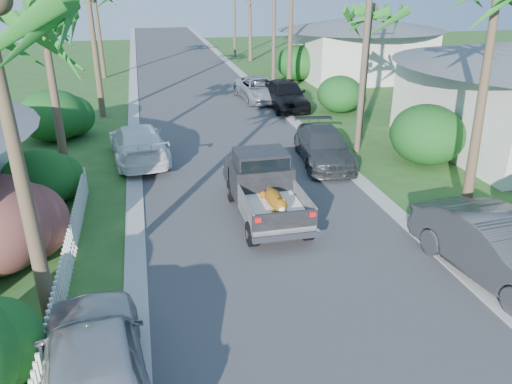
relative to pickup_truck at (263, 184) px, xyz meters
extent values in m
plane|color=#2C501E|center=(0.05, -7.87, -1.01)|extent=(120.00, 120.00, 0.00)
cube|color=#38383A|center=(0.05, 17.13, -1.00)|extent=(8.00, 100.00, 0.02)
cube|color=#A5A39E|center=(-4.25, 17.13, -0.98)|extent=(0.60, 100.00, 0.06)
cube|color=#A5A39E|center=(4.35, 17.13, -0.98)|extent=(0.60, 100.00, 0.06)
cylinder|color=black|center=(-0.85, -2.21, -0.63)|extent=(0.28, 0.76, 0.76)
cylinder|color=black|center=(0.85, -2.21, -0.63)|extent=(0.28, 0.76, 0.76)
cylinder|color=black|center=(-0.85, 1.04, -0.63)|extent=(0.28, 0.76, 0.76)
cylinder|color=black|center=(0.85, 1.04, -0.63)|extent=(0.28, 0.76, 0.76)
cube|color=gray|center=(0.00, -1.56, -0.39)|extent=(1.90, 2.40, 0.24)
cube|color=gray|center=(-0.92, -1.56, -0.01)|extent=(0.06, 2.40, 0.55)
cube|color=gray|center=(0.92, -1.56, -0.01)|extent=(0.06, 2.40, 0.55)
cube|color=black|center=(0.00, -2.73, -0.03)|extent=(1.92, 0.08, 0.52)
cube|color=silver|center=(0.00, -2.89, -0.46)|extent=(1.98, 0.18, 0.18)
cube|color=red|center=(-0.80, -2.78, 0.09)|extent=(0.18, 0.05, 0.14)
cube|color=red|center=(0.80, -2.78, 0.09)|extent=(0.18, 0.05, 0.14)
cube|color=black|center=(0.00, 0.29, 0.04)|extent=(1.94, 1.65, 1.10)
cube|color=black|center=(0.00, 0.29, 0.77)|extent=(1.70, 1.35, 0.55)
cube|color=black|center=(0.00, -0.38, 0.74)|extent=(1.60, 0.05, 0.45)
cube|color=black|center=(0.00, 1.54, -0.11)|extent=(1.94, 1.20, 0.80)
cube|color=white|center=(0.00, -1.56, -0.19)|extent=(1.70, 2.10, 0.16)
ellipsoid|color=orange|center=(0.00, -1.46, 0.11)|extent=(0.48, 1.25, 0.43)
sphere|color=orange|center=(0.00, -2.21, 0.19)|extent=(0.40, 0.40, 0.40)
ellipsoid|color=white|center=(0.00, -1.46, 0.01)|extent=(0.32, 0.86, 0.18)
imported|color=#313337|center=(4.98, -5.32, -0.16)|extent=(2.45, 5.33, 1.69)
imported|color=#333739|center=(3.65, 4.11, -0.30)|extent=(2.62, 5.13, 1.43)
imported|color=black|center=(4.72, 13.63, -0.16)|extent=(2.17, 5.07, 1.71)
imported|color=#B2B4BA|center=(3.65, 16.09, -0.30)|extent=(2.65, 5.23, 1.42)
imported|color=#A7A8AE|center=(-4.95, -7.33, -0.17)|extent=(2.52, 5.12, 1.68)
imported|color=white|center=(-4.01, 6.14, -0.23)|extent=(2.75, 5.58, 1.56)
cone|color=brown|center=(-6.15, -4.87, 2.49)|extent=(0.36, 0.71, 7.01)
cone|color=brown|center=(-6.75, 4.13, 2.09)|extent=(0.36, 0.61, 6.21)
cone|color=brown|center=(-5.95, 14.13, 2.99)|extent=(0.36, 0.36, 8.00)
cone|color=brown|center=(-6.45, 26.13, 2.24)|extent=(0.36, 0.75, 6.51)
cone|color=brown|center=(6.35, -1.87, 2.74)|extent=(0.36, 0.73, 7.51)
cone|color=brown|center=(6.65, 7.13, 1.99)|extent=(0.36, 0.54, 6.01)
cone|color=brown|center=(6.25, 18.13, 3.09)|extent=(0.36, 0.36, 8.20)
cone|color=brown|center=(6.55, 32.13, 2.39)|extent=(0.36, 0.63, 6.81)
ellipsoid|color=#113E19|center=(-7.35, 2.13, -0.01)|extent=(2.40, 2.64, 2.00)
ellipsoid|color=#113E19|center=(-7.95, 10.13, 0.19)|extent=(3.20, 3.52, 2.40)
ellipsoid|color=#113E19|center=(7.85, 3.13, 0.24)|extent=(3.00, 3.30, 2.50)
ellipsoid|color=#113E19|center=(7.55, 12.13, 0.04)|extent=(2.60, 2.86, 2.10)
ellipsoid|color=#113E19|center=(8.05, 22.13, 0.29)|extent=(3.20, 3.52, 2.60)
cube|color=white|center=(-5.95, -2.37, -0.51)|extent=(0.10, 11.00, 1.00)
cube|color=silver|center=(13.05, 22.13, 0.79)|extent=(9.00, 8.00, 3.60)
cone|color=#595B60|center=(13.05, 22.13, 3.09)|extent=(6.48, 6.48, 1.00)
cylinder|color=brown|center=(5.65, 5.13, 3.49)|extent=(0.26, 0.26, 9.00)
cylinder|color=brown|center=(5.65, 20.13, 3.49)|extent=(0.26, 0.26, 9.00)
cylinder|color=brown|center=(5.65, 35.13, 3.49)|extent=(0.26, 0.26, 9.00)
camera|label=1|loc=(-3.63, -14.90, 6.35)|focal=35.00mm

